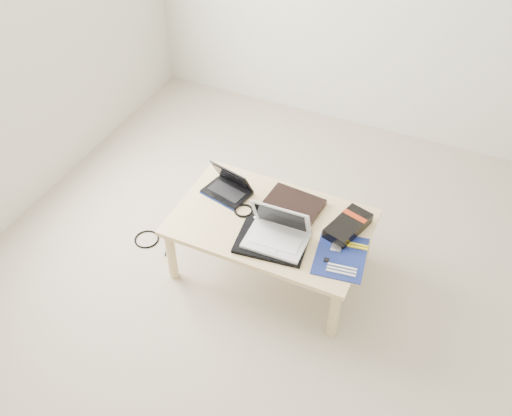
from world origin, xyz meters
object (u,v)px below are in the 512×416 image
at_px(coffee_table, 271,227).
at_px(gpu_box, 348,226).
at_px(netbook, 228,187).
at_px(white_laptop, 278,233).

relative_size(coffee_table, gpu_box, 3.46).
bearing_deg(netbook, gpu_box, -0.69).
distance_m(coffee_table, netbook, 0.36).
bearing_deg(coffee_table, netbook, 160.01).
distance_m(coffee_table, white_laptop, 0.20).
distance_m(netbook, gpu_box, 0.74).
xyz_separation_m(coffee_table, white_laptop, (0.09, -0.13, 0.12)).
bearing_deg(white_laptop, gpu_box, 36.95).
bearing_deg(coffee_table, gpu_box, 14.89).
bearing_deg(netbook, coffee_table, -19.99).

